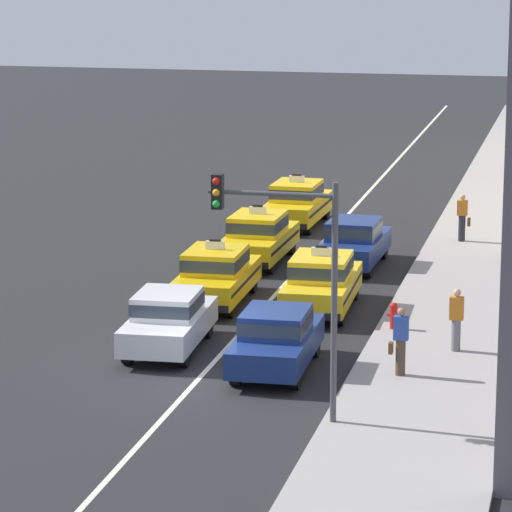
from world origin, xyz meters
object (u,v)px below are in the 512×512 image
at_px(sedan_right_nearest, 276,338).
at_px(sedan_right_third, 354,242).
at_px(taxi_left_third, 258,237).
at_px(pedestrian_near_crosswalk, 462,218).
at_px(traffic_light_pole, 291,257).
at_px(taxi_left_second, 216,275).
at_px(taxi_left_fourth, 297,203).
at_px(fire_hydrant, 394,314).
at_px(taxi_right_second, 321,282).
at_px(pedestrian_by_storefront, 456,319).
at_px(pedestrian_mid_block, 400,341).
at_px(sedan_left_nearest, 168,319).

bearing_deg(sedan_right_nearest, sedan_right_third, 90.07).
bearing_deg(taxi_left_third, sedan_right_nearest, -75.21).
distance_m(pedestrian_near_crosswalk, traffic_light_pole, 20.68).
distance_m(taxi_left_second, taxi_left_fourth, 12.16).
height_order(taxi_left_third, fire_hydrant, taxi_left_third).
relative_size(taxi_left_second, taxi_left_third, 1.00).
distance_m(taxi_right_second, fire_hydrant, 3.11).
relative_size(taxi_right_second, traffic_light_pole, 0.83).
distance_m(taxi_right_second, pedestrian_by_storefront, 5.70).
height_order(taxi_left_fourth, pedestrian_mid_block, taxi_left_fourth).
bearing_deg(taxi_left_second, taxi_left_fourth, 90.08).
relative_size(taxi_left_fourth, taxi_right_second, 1.00).
distance_m(sedan_right_third, pedestrian_mid_block, 12.65).
height_order(sedan_left_nearest, taxi_right_second, taxi_right_second).
bearing_deg(traffic_light_pole, pedestrian_mid_block, 63.45).
xyz_separation_m(sedan_right_third, pedestrian_near_crosswalk, (3.12, 4.26, 0.13)).
height_order(taxi_left_fourth, sedan_right_nearest, taxi_left_fourth).
xyz_separation_m(taxi_left_third, sedan_right_nearest, (3.18, -12.03, -0.03)).
bearing_deg(pedestrian_near_crosswalk, pedestrian_by_storefront, -85.40).
relative_size(sedan_right_third, traffic_light_pole, 0.78).
bearing_deg(traffic_light_pole, sedan_right_nearest, 106.36).
xyz_separation_m(pedestrian_near_crosswalk, fire_hydrant, (-0.73, -12.22, -0.43)).
distance_m(sedan_right_nearest, taxi_right_second, 6.15).
bearing_deg(pedestrian_mid_block, taxi_left_third, 117.31).
distance_m(taxi_left_fourth, pedestrian_mid_block, 19.69).
bearing_deg(taxi_right_second, taxi_left_third, 118.46).
bearing_deg(traffic_light_pole, pedestrian_by_storefront, 64.30).
relative_size(sedan_left_nearest, sedan_right_third, 1.01).
bearing_deg(sedan_right_third, pedestrian_near_crosswalk, 53.78).
bearing_deg(sedan_right_third, pedestrian_mid_block, -75.68).
bearing_deg(fire_hydrant, sedan_left_nearest, -151.83).
distance_m(sedan_left_nearest, pedestrian_mid_block, 6.39).
relative_size(sedan_right_nearest, traffic_light_pole, 0.78).
xyz_separation_m(pedestrian_mid_block, fire_hydrant, (-0.74, 4.30, -0.45)).
relative_size(taxi_left_fourth, pedestrian_near_crosswalk, 2.79).
xyz_separation_m(taxi_left_fourth, taxi_right_second, (3.19, -12.36, 0.00)).
bearing_deg(taxi_left_second, traffic_light_pole, -67.28).
height_order(taxi_left_fourth, taxi_right_second, same).
distance_m(taxi_left_third, pedestrian_mid_block, 13.71).
height_order(taxi_left_third, sedan_right_third, taxi_left_third).
distance_m(taxi_left_second, pedestrian_by_storefront, 8.42).
bearing_deg(pedestrian_mid_block, fire_hydrant, 99.77).
relative_size(pedestrian_by_storefront, fire_hydrant, 2.24).
xyz_separation_m(sedan_left_nearest, traffic_light_pole, (4.31, -5.22, 2.97)).
xyz_separation_m(sedan_left_nearest, fire_hydrant, (5.51, 2.95, -0.30)).
height_order(sedan_right_nearest, traffic_light_pole, traffic_light_pole).
bearing_deg(fire_hydrant, taxi_left_second, 158.35).
xyz_separation_m(sedan_right_nearest, fire_hydrant, (2.38, 4.15, -0.30)).
bearing_deg(taxi_right_second, fire_hydrant, -40.27).
height_order(taxi_left_second, fire_hydrant, taxi_left_second).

